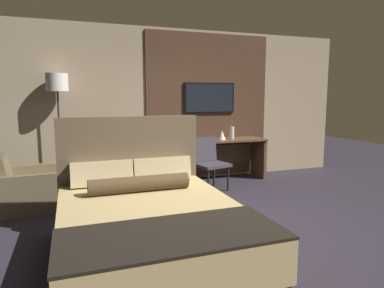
% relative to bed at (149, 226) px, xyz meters
% --- Properties ---
extents(ground_plane, '(16.00, 16.00, 0.00)m').
position_rel_bed_xyz_m(ground_plane, '(1.07, 0.45, -0.34)').
color(ground_plane, '#28232D').
extents(wall_back_tv_panel, '(7.20, 0.09, 2.80)m').
position_rel_bed_xyz_m(wall_back_tv_panel, '(1.18, 3.05, 1.06)').
color(wall_back_tv_panel, tan).
rests_on(wall_back_tv_panel, ground_plane).
extents(bed, '(1.67, 2.21, 1.34)m').
position_rel_bed_xyz_m(bed, '(0.00, 0.00, 0.00)').
color(bed, '#33281E').
rests_on(bed, ground_plane).
extents(desk, '(1.94, 0.57, 0.78)m').
position_rel_bed_xyz_m(desk, '(1.86, 2.74, 0.19)').
color(desk, brown).
rests_on(desk, ground_plane).
extents(tv, '(1.02, 0.04, 0.57)m').
position_rel_bed_xyz_m(tv, '(1.86, 2.97, 1.21)').
color(tv, black).
extents(desk_chair, '(0.61, 0.61, 0.88)m').
position_rel_bed_xyz_m(desk_chair, '(1.52, 2.20, 0.18)').
color(desk_chair, '#38333D').
rests_on(desk_chair, ground_plane).
extents(armchair_by_window, '(0.88, 0.89, 0.79)m').
position_rel_bed_xyz_m(armchair_by_window, '(-1.27, 2.10, -0.07)').
color(armchair_by_window, brown).
rests_on(armchair_by_window, ground_plane).
extents(floor_lamp, '(0.34, 0.34, 1.94)m').
position_rel_bed_xyz_m(floor_lamp, '(-0.83, 2.79, 1.30)').
color(floor_lamp, '#282623').
rests_on(floor_lamp, ground_plane).
extents(vase_tall, '(0.08, 0.08, 0.24)m').
position_rel_bed_xyz_m(vase_tall, '(2.19, 2.66, 0.56)').
color(vase_tall, silver).
rests_on(vase_tall, desk).
extents(vase_short, '(0.15, 0.15, 0.17)m').
position_rel_bed_xyz_m(vase_short, '(1.99, 2.68, 0.52)').
color(vase_short, silver).
rests_on(vase_short, desk).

